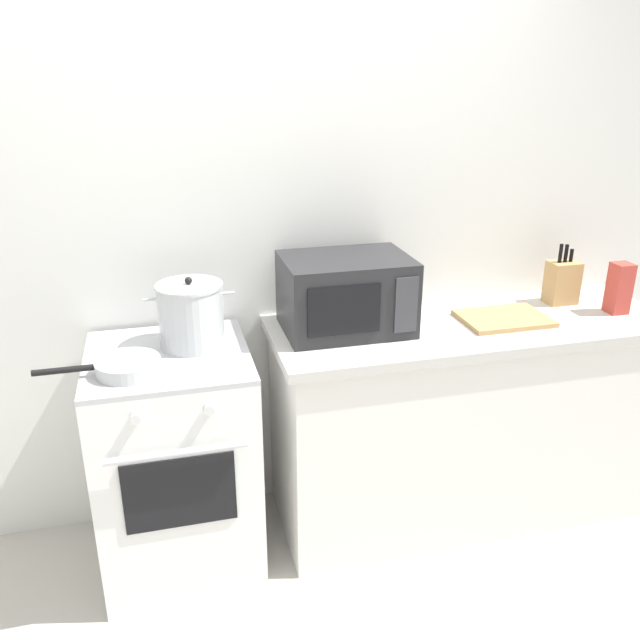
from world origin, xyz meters
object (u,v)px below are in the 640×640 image
object	(u,v)px
microwave	(346,294)
stock_pot	(191,315)
knife_block	(562,282)
pasta_box	(619,288)
stove	(177,460)
cutting_board	(504,318)
frying_pan	(126,366)

from	to	relation	value
microwave	stock_pot	bearing A→B (deg)	-178.78
knife_block	pasta_box	distance (m)	0.24
stove	knife_block	size ratio (longest dim) A/B	3.37
cutting_board	knife_block	xyz separation A→B (m)	(0.36, 0.14, 0.09)
stove	pasta_box	xyz separation A→B (m)	(1.90, -0.03, 0.57)
stove	stock_pot	xyz separation A→B (m)	(0.10, 0.07, 0.58)
knife_block	pasta_box	xyz separation A→B (m)	(0.16, -0.17, 0.01)
frying_pan	microwave	bearing A→B (deg)	13.36
stove	microwave	size ratio (longest dim) A/B	1.84
frying_pan	pasta_box	xyz separation A→B (m)	(2.04, 0.09, 0.08)
stock_pot	pasta_box	distance (m)	1.80
stock_pot	cutting_board	world-z (taller)	stock_pot
stove	pasta_box	bearing A→B (deg)	-0.87
stock_pot	frying_pan	bearing A→B (deg)	-142.05
microwave	pasta_box	world-z (taller)	microwave
microwave	cutting_board	world-z (taller)	microwave
microwave	knife_block	distance (m)	1.03
stock_pot	cutting_board	bearing A→B (deg)	-2.91
stove	cutting_board	bearing A→B (deg)	0.05
cutting_board	pasta_box	world-z (taller)	pasta_box
knife_block	frying_pan	bearing A→B (deg)	-171.98
cutting_board	stove	bearing A→B (deg)	-179.95
stock_pot	stove	bearing A→B (deg)	-146.63
stock_pot	microwave	xyz separation A→B (m)	(0.61, 0.01, 0.03)
microwave	cutting_board	xyz separation A→B (m)	(0.67, -0.08, -0.14)
stove	cutting_board	distance (m)	1.46
frying_pan	microwave	world-z (taller)	microwave
stock_pot	frying_pan	world-z (taller)	stock_pot
pasta_box	knife_block	bearing A→B (deg)	133.74
frying_pan	cutting_board	bearing A→B (deg)	4.69
stove	knife_block	distance (m)	1.83
stove	frying_pan	bearing A→B (deg)	-139.14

